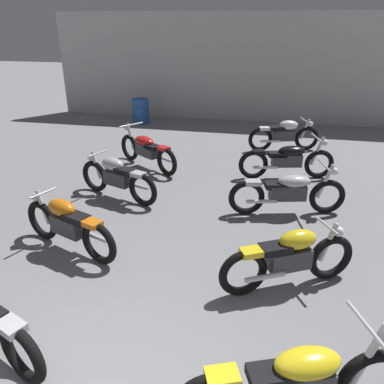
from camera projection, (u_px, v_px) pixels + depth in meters
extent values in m
cube|color=#BCBAB7|center=(239.00, 68.00, 13.34)|extent=(13.27, 0.24, 3.60)
torus|color=black|center=(23.00, 354.00, 3.79)|extent=(0.66, 0.36, 0.67)
cube|color=#B7B7BC|center=(11.00, 327.00, 3.72)|extent=(0.34, 0.29, 0.08)
cylinder|color=silver|center=(20.00, 337.00, 4.02)|extent=(0.53, 0.28, 0.07)
torus|color=black|center=(42.00, 220.00, 6.32)|extent=(0.66, 0.35, 0.67)
torus|color=black|center=(99.00, 243.00, 5.67)|extent=(0.66, 0.35, 0.67)
cylinder|color=silver|center=(43.00, 207.00, 6.18)|extent=(0.25, 0.15, 0.56)
cube|color=#38383D|center=(68.00, 226.00, 5.95)|extent=(0.62, 0.43, 0.28)
ellipsoid|color=orange|center=(61.00, 208.00, 5.89)|extent=(0.59, 0.45, 0.26)
cube|color=black|center=(76.00, 218.00, 5.76)|extent=(0.46, 0.37, 0.10)
cube|color=orange|center=(92.00, 224.00, 5.59)|extent=(0.33, 0.29, 0.08)
cylinder|color=silver|center=(43.00, 193.00, 6.04)|extent=(0.21, 0.46, 0.04)
sphere|color=white|center=(36.00, 197.00, 6.19)|extent=(0.14, 0.14, 0.14)
cylinder|color=silver|center=(94.00, 236.00, 5.90)|extent=(0.54, 0.27, 0.07)
torus|color=black|center=(95.00, 176.00, 8.10)|extent=(0.66, 0.34, 0.67)
torus|color=black|center=(143.00, 190.00, 7.45)|extent=(0.66, 0.34, 0.67)
cylinder|color=silver|center=(96.00, 165.00, 7.95)|extent=(0.25, 0.15, 0.56)
cube|color=#38383D|center=(117.00, 178.00, 7.73)|extent=(0.62, 0.43, 0.28)
ellipsoid|color=#B7B7BC|center=(113.00, 164.00, 7.67)|extent=(0.59, 0.45, 0.26)
cube|color=black|center=(125.00, 171.00, 7.54)|extent=(0.46, 0.37, 0.10)
cube|color=#B7B7BC|center=(138.00, 174.00, 7.38)|extent=(0.33, 0.29, 0.08)
cylinder|color=silver|center=(97.00, 154.00, 7.82)|extent=(0.21, 0.46, 0.04)
sphere|color=white|center=(91.00, 158.00, 7.97)|extent=(0.14, 0.14, 0.14)
cylinder|color=silver|center=(137.00, 186.00, 7.68)|extent=(0.54, 0.26, 0.07)
torus|color=black|center=(130.00, 147.00, 9.92)|extent=(0.61, 0.48, 0.67)
torus|color=black|center=(167.00, 162.00, 8.92)|extent=(0.61, 0.48, 0.67)
cylinder|color=silver|center=(131.00, 136.00, 9.74)|extent=(0.26, 0.21, 0.66)
cube|color=#38383D|center=(147.00, 150.00, 9.38)|extent=(0.68, 0.58, 0.28)
ellipsoid|color=red|center=(144.00, 141.00, 9.35)|extent=(0.67, 0.61, 0.22)
cube|color=black|center=(152.00, 147.00, 9.17)|extent=(0.47, 0.43, 0.10)
cube|color=red|center=(164.00, 148.00, 8.86)|extent=(0.34, 0.32, 0.08)
cylinder|color=silver|center=(131.00, 125.00, 9.57)|extent=(0.42, 0.58, 0.04)
sphere|color=white|center=(127.00, 128.00, 9.76)|extent=(0.14, 0.14, 0.14)
cylinder|color=silver|center=(164.00, 159.00, 9.17)|extent=(0.49, 0.37, 0.07)
torus|color=black|center=(370.00, 379.00, 3.53)|extent=(0.66, 0.35, 0.67)
cylinder|color=silver|center=(369.00, 355.00, 3.39)|extent=(0.28, 0.17, 0.66)
cube|color=#38383D|center=(294.00, 383.00, 3.37)|extent=(0.70, 0.47, 0.28)
ellipsoid|color=yellow|center=(308.00, 363.00, 3.30)|extent=(0.68, 0.52, 0.22)
cube|color=black|center=(271.00, 375.00, 3.28)|extent=(0.46, 0.37, 0.10)
cube|color=yellow|center=(222.00, 377.00, 3.19)|extent=(0.33, 0.29, 0.08)
cylinder|color=silver|center=(369.00, 328.00, 3.26)|extent=(0.28, 0.65, 0.04)
torus|color=black|center=(331.00, 257.00, 5.33)|extent=(0.64, 0.41, 0.67)
torus|color=black|center=(243.00, 273.00, 5.00)|extent=(0.64, 0.41, 0.67)
cylinder|color=silver|center=(328.00, 242.00, 5.20)|extent=(0.25, 0.18, 0.56)
cube|color=#38383D|center=(289.00, 259.00, 5.13)|extent=(0.62, 0.48, 0.28)
ellipsoid|color=yellow|center=(298.00, 239.00, 5.04)|extent=(0.59, 0.49, 0.26)
cube|color=black|center=(275.00, 248.00, 4.99)|extent=(0.47, 0.40, 0.10)
cube|color=yellow|center=(252.00, 252.00, 4.91)|extent=(0.34, 0.31, 0.08)
cylinder|color=silver|center=(327.00, 226.00, 5.08)|extent=(0.26, 0.44, 0.04)
sphere|color=white|center=(339.00, 232.00, 5.18)|extent=(0.14, 0.14, 0.14)
cylinder|color=silver|center=(265.00, 277.00, 4.96)|extent=(0.52, 0.32, 0.07)
torus|color=black|center=(327.00, 197.00, 7.16)|extent=(0.68, 0.26, 0.67)
torus|color=black|center=(247.00, 198.00, 7.13)|extent=(0.68, 0.26, 0.67)
cylinder|color=silver|center=(325.00, 181.00, 7.03)|extent=(0.28, 0.13, 0.66)
cube|color=#38383D|center=(287.00, 192.00, 7.10)|extent=(0.70, 0.39, 0.28)
ellipsoid|color=#B7B7BC|center=(294.00, 181.00, 7.02)|extent=(0.66, 0.45, 0.22)
cube|color=black|center=(276.00, 185.00, 7.04)|extent=(0.44, 0.33, 0.10)
cube|color=#B7B7BC|center=(253.00, 183.00, 7.01)|extent=(0.32, 0.26, 0.08)
cylinder|color=silver|center=(324.00, 165.00, 6.91)|extent=(0.19, 0.67, 0.04)
sphere|color=white|center=(334.00, 171.00, 6.96)|extent=(0.14, 0.14, 0.14)
cylinder|color=silver|center=(261.00, 201.00, 7.02)|extent=(0.55, 0.20, 0.07)
torus|color=black|center=(319.00, 164.00, 8.78)|extent=(0.68, 0.26, 0.67)
torus|color=black|center=(253.00, 165.00, 8.75)|extent=(0.68, 0.26, 0.67)
cylinder|color=silver|center=(317.00, 151.00, 8.66)|extent=(0.28, 0.13, 0.66)
cube|color=#38383D|center=(287.00, 160.00, 8.73)|extent=(0.70, 0.39, 0.28)
ellipsoid|color=black|center=(292.00, 151.00, 8.64)|extent=(0.66, 0.45, 0.22)
cube|color=black|center=(277.00, 154.00, 8.67)|extent=(0.44, 0.33, 0.10)
cube|color=black|center=(259.00, 152.00, 8.63)|extent=(0.32, 0.26, 0.08)
cylinder|color=silver|center=(316.00, 138.00, 8.53)|extent=(0.19, 0.67, 0.04)
sphere|color=white|center=(325.00, 143.00, 8.58)|extent=(0.14, 0.14, 0.14)
cylinder|color=silver|center=(265.00, 167.00, 8.65)|extent=(0.55, 0.19, 0.07)
torus|color=black|center=(307.00, 138.00, 10.69)|extent=(0.67, 0.30, 0.67)
torus|color=black|center=(260.00, 139.00, 10.60)|extent=(0.67, 0.30, 0.67)
cylinder|color=silver|center=(305.00, 129.00, 10.58)|extent=(0.25, 0.14, 0.56)
cube|color=#38383D|center=(284.00, 135.00, 10.60)|extent=(0.62, 0.39, 0.28)
ellipsoid|color=white|center=(289.00, 125.00, 10.50)|extent=(0.58, 0.42, 0.26)
cube|color=black|center=(277.00, 128.00, 10.51)|extent=(0.45, 0.34, 0.10)
cube|color=white|center=(265.00, 129.00, 10.48)|extent=(0.33, 0.27, 0.08)
cylinder|color=silver|center=(304.00, 120.00, 10.47)|extent=(0.17, 0.47, 0.04)
sphere|color=white|center=(311.00, 124.00, 10.53)|extent=(0.14, 0.14, 0.14)
cylinder|color=silver|center=(270.00, 141.00, 10.50)|extent=(0.55, 0.22, 0.07)
cylinder|color=#23519E|center=(141.00, 111.00, 13.47)|extent=(0.56, 0.56, 0.85)
torus|color=#23519E|center=(140.00, 106.00, 13.40)|extent=(0.59, 0.59, 0.03)
torus|color=#23519E|center=(141.00, 116.00, 13.54)|extent=(0.59, 0.59, 0.03)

